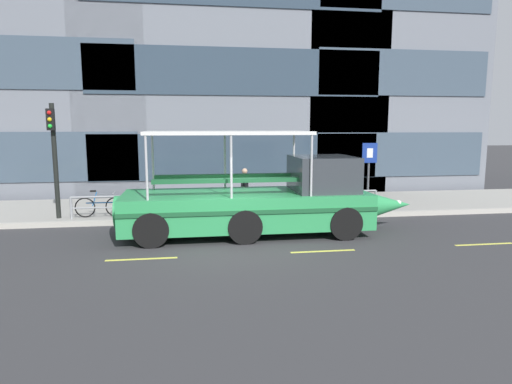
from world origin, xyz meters
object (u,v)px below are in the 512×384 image
Objects in this scene: duck_tour_boat at (264,201)px; leaned_bicycle at (100,206)px; parking_sign at (369,164)px; pedestrian_mid_left at (245,185)px; traffic_light_pole at (54,149)px; pedestrian_near_bow at (323,181)px.

leaned_bicycle is at bearing 154.92° from duck_tour_boat.
pedestrian_mid_left is at bearing 175.30° from parking_sign.
pedestrian_mid_left is at bearing 7.07° from leaned_bicycle.
duck_tour_boat is (6.85, -2.51, -1.54)m from traffic_light_pole.
parking_sign is at bearing 1.44° from leaned_bicycle.
traffic_light_pole is 2.48× the size of pedestrian_near_bow.
parking_sign reaches higher than leaned_bicycle.
pedestrian_mid_left is at bearing 93.58° from duck_tour_boat.
parking_sign is at bearing -4.70° from pedestrian_mid_left.
traffic_light_pole is 2.27× the size of leaned_bicycle.
pedestrian_near_bow is (8.53, 1.26, 0.59)m from leaned_bicycle.
parking_sign is 1.59× the size of pedestrian_mid_left.
leaned_bicycle is 6.01m from duck_tour_boat.
duck_tour_boat is (-4.62, -2.79, -0.86)m from parking_sign.
leaned_bicycle is 5.30m from pedestrian_mid_left.
pedestrian_near_bow is (3.10, 3.80, 0.10)m from duck_tour_boat.
leaned_bicycle is (1.42, 0.03, -2.03)m from traffic_light_pole.
duck_tour_boat reaches higher than pedestrian_near_bow.
traffic_light_pole is at bearing -178.74° from leaned_bicycle.
pedestrian_mid_left is (6.65, 0.68, -1.44)m from traffic_light_pole.
leaned_bicycle is at bearing -178.56° from parking_sign.
leaned_bicycle is 1.09× the size of pedestrian_near_bow.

